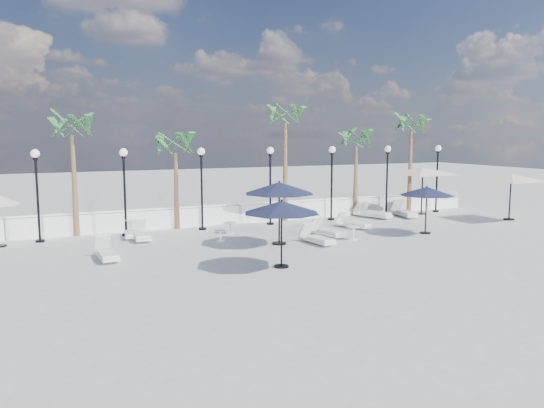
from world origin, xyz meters
name	(u,v)px	position (x,y,z in m)	size (l,w,h in m)	color
ground	(340,250)	(0.00, 0.00, 0.00)	(100.00, 100.00, 0.00)	#989994
balustrade	(262,212)	(0.00, 7.50, 0.47)	(26.00, 0.30, 1.01)	white
lamppost_0	(37,182)	(-10.50, 6.50, 2.49)	(0.36, 0.36, 3.84)	black
lamppost_1	(124,179)	(-7.00, 6.50, 2.49)	(0.36, 0.36, 3.84)	black
lamppost_2	(202,177)	(-3.50, 6.50, 2.49)	(0.36, 0.36, 3.84)	black
lamppost_3	(270,174)	(0.00, 6.50, 2.49)	(0.36, 0.36, 3.84)	black
lamppost_4	(332,172)	(3.50, 6.50, 2.49)	(0.36, 0.36, 3.84)	black
lamppost_5	(387,170)	(7.00, 6.50, 2.49)	(0.36, 0.36, 3.84)	black
lamppost_6	(437,169)	(10.50, 6.50, 2.49)	(0.36, 0.36, 3.84)	black
palm_0	(72,132)	(-9.00, 7.30, 4.53)	(2.60, 2.60, 5.50)	brown
palm_1	(175,149)	(-4.50, 7.30, 3.75)	(2.60, 2.60, 4.70)	brown
palm_2	(285,121)	(1.20, 7.30, 5.12)	(2.60, 2.60, 6.10)	brown
palm_3	(356,144)	(5.50, 7.30, 3.95)	(2.60, 2.60, 4.90)	brown
palm_4	(411,129)	(9.20, 7.30, 4.73)	(2.60, 2.60, 5.70)	brown
lounger_0	(131,232)	(-6.86, 5.97, 0.21)	(0.76, 1.74, 0.63)	silver
lounger_1	(141,234)	(-6.58, 5.27, 0.24)	(0.75, 1.97, 0.72)	silver
lounger_2	(107,253)	(-8.39, 2.15, 0.23)	(0.71, 1.88, 0.69)	silver
lounger_3	(317,238)	(-0.19, 1.45, 0.23)	(0.83, 1.89, 0.69)	silver
lounger_4	(353,223)	(3.16, 3.95, 0.22)	(1.22, 1.86, 0.67)	silver
lounger_5	(327,231)	(0.98, 2.66, 0.23)	(0.97, 1.94, 0.70)	silver
lounger_6	(372,213)	(5.85, 6.18, 0.27)	(1.39, 2.21, 0.79)	silver
lounger_7	(404,212)	(7.65, 5.78, 0.25)	(1.00, 2.10, 0.76)	silver
side_table_0	(220,235)	(-3.59, 3.66, 0.26)	(0.44, 0.44, 0.43)	silver
side_table_1	(230,226)	(-2.62, 5.10, 0.31)	(0.53, 0.53, 0.51)	silver
side_table_2	(353,232)	(1.65, 1.56, 0.34)	(0.58, 0.58, 0.56)	silver
parasol_navy_left	(282,208)	(-3.18, -1.46, 2.03)	(2.60, 2.60, 2.30)	black
parasol_navy_mid	(279,188)	(-1.64, 2.00, 2.29)	(2.90, 2.90, 2.60)	black
parasol_navy_right	(427,191)	(5.37, 1.40, 1.91)	(2.43, 2.43, 2.17)	black
parasol_cream_sq_a	(423,168)	(9.20, 6.20, 2.61)	(5.75, 5.75, 2.82)	black
parasol_cream_sq_b	(511,174)	(12.00, 2.65, 2.40)	(5.18, 5.18, 2.60)	black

